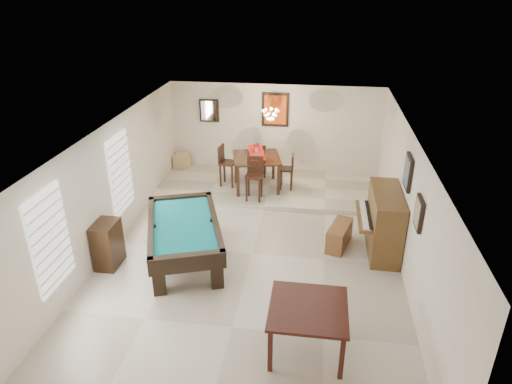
% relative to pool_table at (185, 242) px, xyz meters
% --- Properties ---
extents(ground_plane, '(6.00, 9.00, 0.02)m').
position_rel_pool_table_xyz_m(ground_plane, '(1.31, 0.41, -0.43)').
color(ground_plane, beige).
extents(wall_back, '(6.00, 0.04, 2.60)m').
position_rel_pool_table_xyz_m(wall_back, '(1.31, 4.91, 0.88)').
color(wall_back, silver).
rests_on(wall_back, ground_plane).
extents(wall_front, '(6.00, 0.04, 2.60)m').
position_rel_pool_table_xyz_m(wall_front, '(1.31, -4.09, 0.88)').
color(wall_front, silver).
rests_on(wall_front, ground_plane).
extents(wall_left, '(0.04, 9.00, 2.60)m').
position_rel_pool_table_xyz_m(wall_left, '(-1.69, 0.41, 0.88)').
color(wall_left, silver).
rests_on(wall_left, ground_plane).
extents(wall_right, '(0.04, 9.00, 2.60)m').
position_rel_pool_table_xyz_m(wall_right, '(4.31, 0.41, 0.88)').
color(wall_right, silver).
rests_on(wall_right, ground_plane).
extents(ceiling, '(6.00, 9.00, 0.04)m').
position_rel_pool_table_xyz_m(ceiling, '(1.31, 0.41, 2.18)').
color(ceiling, white).
rests_on(ceiling, wall_back).
extents(dining_step, '(6.00, 2.50, 0.12)m').
position_rel_pool_table_xyz_m(dining_step, '(1.31, 3.66, -0.36)').
color(dining_step, beige).
rests_on(dining_step, ground_plane).
extents(window_left_front, '(0.06, 1.00, 1.70)m').
position_rel_pool_table_xyz_m(window_left_front, '(-1.66, -1.79, 0.98)').
color(window_left_front, white).
rests_on(window_left_front, wall_left).
extents(window_left_rear, '(0.06, 1.00, 1.70)m').
position_rel_pool_table_xyz_m(window_left_rear, '(-1.66, 1.01, 0.98)').
color(window_left_rear, white).
rests_on(window_left_rear, wall_left).
extents(pool_table, '(2.12, 2.83, 0.84)m').
position_rel_pool_table_xyz_m(pool_table, '(0.00, 0.00, 0.00)').
color(pool_table, black).
rests_on(pool_table, ground_plane).
extents(square_table, '(1.17, 1.17, 0.81)m').
position_rel_pool_table_xyz_m(square_table, '(2.54, -2.14, -0.02)').
color(square_table, black).
rests_on(square_table, ground_plane).
extents(upright_piano, '(0.90, 1.60, 1.33)m').
position_rel_pool_table_xyz_m(upright_piano, '(3.84, 0.95, 0.25)').
color(upright_piano, brown).
rests_on(upright_piano, ground_plane).
extents(piano_bench, '(0.60, 0.97, 0.51)m').
position_rel_pool_table_xyz_m(piano_bench, '(3.11, 0.98, -0.17)').
color(piano_bench, brown).
rests_on(piano_bench, ground_plane).
extents(apothecary_chest, '(0.42, 0.63, 0.94)m').
position_rel_pool_table_xyz_m(apothecary_chest, '(-1.46, -0.38, 0.05)').
color(apothecary_chest, black).
rests_on(apothecary_chest, ground_plane).
extents(dining_table, '(1.44, 1.44, 0.99)m').
position_rel_pool_table_xyz_m(dining_table, '(0.97, 3.49, 0.20)').
color(dining_table, black).
rests_on(dining_table, dining_step).
extents(flower_vase, '(0.18, 0.18, 0.26)m').
position_rel_pool_table_xyz_m(flower_vase, '(0.97, 3.49, 0.83)').
color(flower_vase, '#9E0D15').
rests_on(flower_vase, dining_table).
extents(dining_chair_south, '(0.42, 0.42, 1.11)m').
position_rel_pool_table_xyz_m(dining_chair_south, '(1.01, 2.76, 0.25)').
color(dining_chair_south, black).
rests_on(dining_chair_south, dining_step).
extents(dining_chair_north, '(0.37, 0.37, 0.96)m').
position_rel_pool_table_xyz_m(dining_chair_north, '(0.96, 4.29, 0.18)').
color(dining_chair_north, black).
rests_on(dining_chair_north, dining_step).
extents(dining_chair_west, '(0.46, 0.46, 1.11)m').
position_rel_pool_table_xyz_m(dining_chair_west, '(0.19, 3.54, 0.26)').
color(dining_chair_west, black).
rests_on(dining_chair_west, dining_step).
extents(dining_chair_east, '(0.36, 0.36, 0.95)m').
position_rel_pool_table_xyz_m(dining_chair_east, '(1.77, 3.54, 0.18)').
color(dining_chair_east, black).
rests_on(dining_chair_east, dining_step).
extents(corner_bench, '(0.46, 0.52, 0.41)m').
position_rel_pool_table_xyz_m(corner_bench, '(-1.42, 4.60, -0.10)').
color(corner_bench, tan).
rests_on(corner_bench, dining_step).
extents(chandelier, '(0.44, 0.44, 0.60)m').
position_rel_pool_table_xyz_m(chandelier, '(1.31, 3.61, 1.78)').
color(chandelier, '#FFE5B2').
rests_on(chandelier, ceiling).
extents(back_painting, '(0.75, 0.06, 0.95)m').
position_rel_pool_table_xyz_m(back_painting, '(1.31, 4.87, 1.48)').
color(back_painting, '#D84C14').
rests_on(back_painting, wall_back).
extents(back_mirror, '(0.55, 0.06, 0.65)m').
position_rel_pool_table_xyz_m(back_mirror, '(-0.59, 4.87, 1.38)').
color(back_mirror, white).
rests_on(back_mirror, wall_back).
extents(right_picture_upper, '(0.06, 0.55, 0.65)m').
position_rel_pool_table_xyz_m(right_picture_upper, '(4.27, 0.71, 1.48)').
color(right_picture_upper, slate).
rests_on(right_picture_upper, wall_right).
extents(right_picture_lower, '(0.06, 0.45, 0.55)m').
position_rel_pool_table_xyz_m(right_picture_lower, '(4.27, -0.59, 1.28)').
color(right_picture_lower, gray).
rests_on(right_picture_lower, wall_right).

